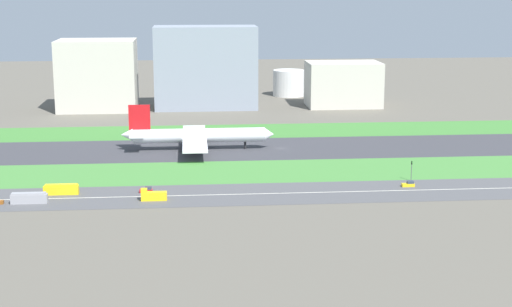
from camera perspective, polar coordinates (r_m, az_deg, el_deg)
ground_plane at (r=334.59m, az=1.86°, el=0.38°), size 800.00×800.00×0.00m
runway at (r=334.58m, az=1.86°, el=0.39°), size 280.00×46.00×0.10m
grass_median_north at (r=374.52m, az=1.11°, el=1.69°), size 280.00×36.00×0.10m
grass_median_south at (r=294.93m, az=2.80°, el=-1.26°), size 280.00×36.00×0.10m
highway at (r=264.27m, az=3.74°, el=-2.90°), size 280.00×28.00×0.10m
highway_centerline at (r=264.25m, az=3.74°, el=-2.88°), size 266.00×0.50×0.01m
airliner at (r=331.04m, az=-4.48°, el=1.32°), size 65.00×56.00×19.70m
car_2 at (r=276.60m, az=11.15°, el=-2.23°), size 4.40×1.80×2.00m
bus_0 at (r=261.28m, az=-16.33°, el=-3.16°), size 11.60×2.50×3.50m
truck_0 at (r=256.38m, az=-7.57°, el=-3.09°), size 8.40×2.50×4.00m
car_1 at (r=266.35m, az=-8.04°, el=-2.68°), size 4.40×1.80×2.00m
bus_1 at (r=269.22m, az=-14.12°, el=-2.58°), size 11.60×2.50×3.50m
traffic_light at (r=284.12m, az=11.35°, el=-1.15°), size 0.36×0.50×7.20m
terminal_building at (r=444.65m, az=-11.57°, el=5.68°), size 42.99×32.77×39.06m
hangar_building at (r=441.46m, az=-3.72°, el=6.33°), size 57.48×26.17×46.29m
office_tower at (r=451.40m, az=6.42°, el=5.08°), size 41.66×27.21×25.51m
fuel_tank_west at (r=491.84m, az=2.41°, el=5.20°), size 19.78×19.78×16.26m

